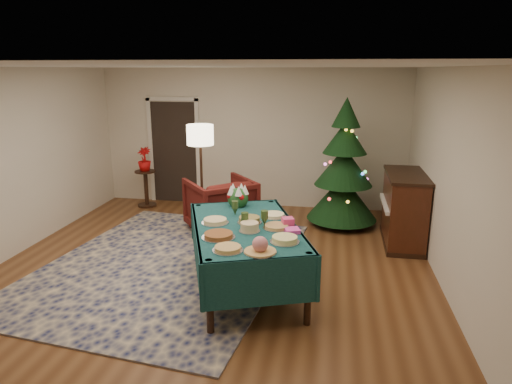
% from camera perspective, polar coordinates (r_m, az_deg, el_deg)
% --- Properties ---
extents(room_shell, '(7.00, 7.00, 7.00)m').
position_cam_1_polar(room_shell, '(5.67, -6.74, 1.57)').
color(room_shell, '#593319').
rests_on(room_shell, ground).
extents(doorway, '(1.08, 0.04, 2.16)m').
position_cam_1_polar(doorway, '(9.45, -10.18, 5.29)').
color(doorway, black).
rests_on(doorway, ground).
extents(rug, '(3.71, 4.57, 0.02)m').
position_cam_1_polar(rug, '(6.63, -11.02, -8.80)').
color(rug, '#121B47').
rests_on(rug, ground).
extents(buffet_table, '(1.88, 2.42, 0.83)m').
position_cam_1_polar(buffet_table, '(5.61, -1.32, -5.79)').
color(buffet_table, black).
rests_on(buffet_table, ground).
extents(platter_0, '(0.33, 0.33, 0.05)m').
position_cam_1_polar(platter_0, '(4.80, -3.55, -7.09)').
color(platter_0, silver).
rests_on(platter_0, buffet_table).
extents(platter_1, '(0.34, 0.34, 0.18)m').
position_cam_1_polar(platter_1, '(4.73, 0.52, -6.80)').
color(platter_1, silver).
rests_on(platter_1, buffet_table).
extents(platter_2, '(0.33, 0.33, 0.07)m').
position_cam_1_polar(platter_2, '(5.03, 3.60, -5.96)').
color(platter_2, silver).
rests_on(platter_2, buffet_table).
extents(platter_3, '(0.38, 0.38, 0.06)m').
position_cam_1_polar(platter_3, '(5.17, -4.71, -5.45)').
color(platter_3, silver).
rests_on(platter_3, buffet_table).
extents(platter_4, '(0.25, 0.25, 0.11)m').
position_cam_1_polar(platter_4, '(5.33, -0.81, -4.42)').
color(platter_4, silver).
rests_on(platter_4, buffet_table).
extents(platter_5, '(0.33, 0.33, 0.05)m').
position_cam_1_polar(platter_5, '(5.45, 2.58, -4.36)').
color(platter_5, silver).
rests_on(platter_5, buffet_table).
extents(platter_6, '(0.33, 0.33, 0.06)m').
position_cam_1_polar(platter_6, '(5.65, -5.13, -3.65)').
color(platter_6, silver).
rests_on(platter_6, buffet_table).
extents(platter_7, '(0.30, 0.30, 0.08)m').
position_cam_1_polar(platter_7, '(5.63, -0.83, -3.53)').
color(platter_7, silver).
rests_on(platter_7, buffet_table).
extents(platter_8, '(0.32, 0.32, 0.05)m').
position_cam_1_polar(platter_8, '(5.87, 2.21, -2.93)').
color(platter_8, silver).
rests_on(platter_8, buffet_table).
extents(goblet_0, '(0.09, 0.09, 0.19)m').
position_cam_1_polar(goblet_0, '(5.92, -2.64, -1.96)').
color(goblet_0, '#2D471E').
rests_on(goblet_0, buffet_table).
extents(goblet_1, '(0.09, 0.09, 0.19)m').
position_cam_1_polar(goblet_1, '(5.51, 1.07, -3.24)').
color(goblet_1, '#2D471E').
rests_on(goblet_1, buffet_table).
extents(goblet_2, '(0.09, 0.09, 0.19)m').
position_cam_1_polar(goblet_2, '(5.44, -1.41, -3.50)').
color(goblet_2, '#2D471E').
rests_on(goblet_2, buffet_table).
extents(napkin_stack, '(0.21, 0.21, 0.04)m').
position_cam_1_polar(napkin_stack, '(5.34, 4.54, -4.82)').
color(napkin_stack, '#F443AD').
rests_on(napkin_stack, buffet_table).
extents(gift_box, '(0.17, 0.17, 0.11)m').
position_cam_1_polar(gift_box, '(5.51, 4.00, -3.79)').
color(gift_box, '#E33F78').
rests_on(gift_box, buffet_table).
extents(centerpiece, '(0.30, 0.30, 0.34)m').
position_cam_1_polar(centerpiece, '(6.30, -2.28, -0.49)').
color(centerpiece, '#1E4C1E').
rests_on(centerpiece, buffet_table).
extents(armchair, '(1.35, 1.34, 1.01)m').
position_cam_1_polar(armchair, '(7.65, -4.47, -1.35)').
color(armchair, '#4E1410').
rests_on(armchair, ground).
extents(floor_lamp, '(0.44, 0.44, 1.80)m').
position_cam_1_polar(floor_lamp, '(7.51, -6.97, 6.28)').
color(floor_lamp, '#A57F3F').
rests_on(floor_lamp, ground).
extents(side_table, '(0.41, 0.41, 0.73)m').
position_cam_1_polar(side_table, '(9.36, -13.56, 0.37)').
color(side_table, black).
rests_on(side_table, ground).
extents(potted_plant, '(0.26, 0.46, 0.26)m').
position_cam_1_polar(potted_plant, '(9.25, -13.75, 3.38)').
color(potted_plant, red).
rests_on(potted_plant, side_table).
extents(christmas_tree, '(1.40, 1.40, 2.22)m').
position_cam_1_polar(christmas_tree, '(8.02, 10.90, 2.83)').
color(christmas_tree, black).
rests_on(christmas_tree, ground).
extents(piano, '(0.63, 1.31, 1.13)m').
position_cam_1_polar(piano, '(7.47, 17.97, -2.11)').
color(piano, black).
rests_on(piano, ground).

